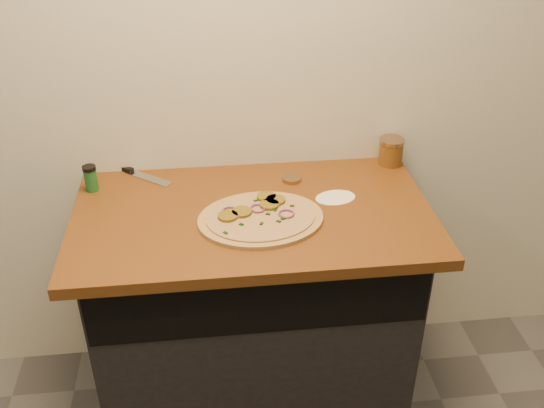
{
  "coord_description": "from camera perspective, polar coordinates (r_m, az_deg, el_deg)",
  "views": [
    {
      "loc": [
        -0.13,
        -0.29,
        1.97
      ],
      "look_at": [
        0.06,
        1.37,
        0.95
      ],
      "focal_mm": 40.0,
      "sensor_mm": 36.0,
      "label": 1
    }
  ],
  "objects": [
    {
      "name": "countertop",
      "position": [
        2.04,
        -1.83,
        -1.07
      ],
      "size": [
        1.2,
        0.7,
        0.04
      ],
      "primitive_type": "cube",
      "color": "brown",
      "rests_on": "cabinet"
    },
    {
      "name": "flour_spill",
      "position": [
        2.11,
        5.99,
        0.61
      ],
      "size": [
        0.17,
        0.17,
        0.0
      ],
      "primitive_type": "cylinder",
      "rotation": [
        0.0,
        0.0,
        0.2
      ],
      "color": "silver",
      "rests_on": "countertop"
    },
    {
      "name": "salsa_jar",
      "position": [
        2.34,
        11.13,
        4.89
      ],
      "size": [
        0.09,
        0.09,
        0.1
      ],
      "color": "#A51610",
      "rests_on": "countertop"
    },
    {
      "name": "cabinet",
      "position": [
        2.33,
        -1.71,
        -10.04
      ],
      "size": [
        1.1,
        0.6,
        0.86
      ],
      "primitive_type": "cube",
      "color": "black",
      "rests_on": "ground"
    },
    {
      "name": "pizza",
      "position": [
        1.97,
        -1.12,
        -1.25
      ],
      "size": [
        0.44,
        0.44,
        0.03
      ],
      "color": "tan",
      "rests_on": "countertop"
    },
    {
      "name": "room_shell",
      "position": [
        0.42,
        13.62,
        -10.54
      ],
      "size": [
        4.02,
        3.52,
        2.71
      ],
      "color": "beige",
      "rests_on": "ground"
    },
    {
      "name": "spice_shaker",
      "position": [
        2.21,
        -16.7,
        2.35
      ],
      "size": [
        0.05,
        0.05,
        0.09
      ],
      "color": "#1B5825",
      "rests_on": "countertop"
    },
    {
      "name": "chefs_knife",
      "position": [
        2.3,
        -12.86,
        2.92
      ],
      "size": [
        0.24,
        0.2,
        0.02
      ],
      "color": "#B7BAC1",
      "rests_on": "countertop"
    },
    {
      "name": "mason_jar_lid",
      "position": [
        2.2,
        1.85,
        2.38
      ],
      "size": [
        0.08,
        0.08,
        0.01
      ],
      "primitive_type": "cylinder",
      "rotation": [
        0.0,
        0.0,
        0.23
      ],
      "color": "#977A58",
      "rests_on": "countertop"
    }
  ]
}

